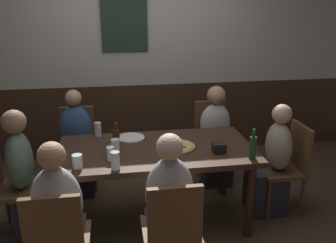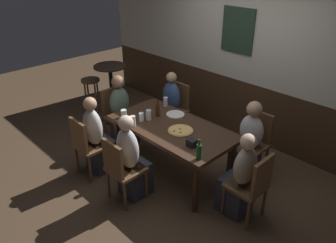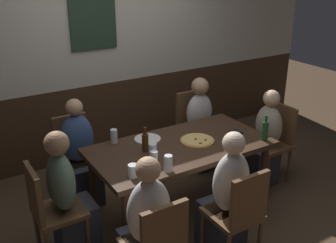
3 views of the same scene
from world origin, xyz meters
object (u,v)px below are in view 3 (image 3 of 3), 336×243
object	(u,v)px
person_head_east	(264,145)
chair_left_far	(75,152)
chair_mid_near	(239,212)
chair_head_west	(50,207)
person_left_near	(146,234)
highball_clear	(154,158)
beer_bottle_green	(265,130)
pint_glass_stout	(133,172)
person_mid_near	(226,203)
person_right_far	(201,130)
beer_glass_tall	(114,137)
plate_white_large	(148,139)
beer_bottle_brown	(145,142)
person_left_far	(81,161)
pizza	(197,140)
chair_head_east	(275,139)
person_head_west	(69,203)
tumbler_short	(153,152)
chair_right_far	(193,123)
condiment_caddy	(236,136)
pint_glass_pale	(168,164)
dining_table	(180,153)

from	to	relation	value
person_head_east	chair_left_far	bearing A→B (deg)	155.38
chair_mid_near	chair_head_west	world-z (taller)	same
person_left_near	highball_clear	size ratio (longest dim) A/B	9.71
chair_mid_near	beer_bottle_green	size ratio (longest dim) A/B	3.45
chair_head_west	person_head_east	bearing A→B (deg)	0.00
chair_mid_near	pint_glass_stout	world-z (taller)	chair_mid_near
chair_head_west	person_mid_near	xyz separation A→B (m)	(1.28, -0.70, -0.01)
person_right_far	beer_glass_tall	world-z (taller)	person_right_far
highball_clear	plate_white_large	distance (m)	0.50
person_head_east	beer_bottle_brown	world-z (taller)	person_head_east
person_right_far	person_left_far	world-z (taller)	person_left_far
pizza	beer_bottle_brown	xyz separation A→B (m)	(-0.53, 0.08, 0.08)
chair_mid_near	chair_head_east	world-z (taller)	same
chair_head_west	person_head_west	xyz separation A→B (m)	(0.16, 0.00, -0.01)
chair_head_east	person_left_far	distance (m)	2.16
chair_head_east	tumbler_short	size ratio (longest dim) A/B	6.23
chair_right_far	person_head_west	world-z (taller)	person_head_west
chair_head_east	condiment_caddy	bearing A→B (deg)	-166.33
person_head_east	pint_glass_pale	distance (m)	1.56
chair_head_east	person_head_east	world-z (taller)	person_head_east
person_head_west	person_head_east	size ratio (longest dim) A/B	1.05
pizza	condiment_caddy	xyz separation A→B (m)	(0.34, -0.16, 0.03)
person_head_west	pint_glass_stout	world-z (taller)	person_head_west
chair_right_far	person_mid_near	bearing A→B (deg)	-116.04
pint_glass_pale	tumbler_short	bearing A→B (deg)	88.77
pint_glass_stout	plate_white_large	distance (m)	0.73
person_mid_near	plate_white_large	world-z (taller)	person_mid_near
chair_head_west	highball_clear	bearing A→B (deg)	-12.10
beer_bottle_green	plate_white_large	world-z (taller)	beer_bottle_green
pint_glass_pale	plate_white_large	world-z (taller)	pint_glass_pale
person_left_far	plate_white_large	xyz separation A→B (m)	(0.55, -0.42, 0.28)
person_head_east	person_left_far	size ratio (longest dim) A/B	0.97
highball_clear	dining_table	bearing A→B (deg)	25.40
beer_glass_tall	tumbler_short	bearing A→B (deg)	-71.38
chair_head_west	person_right_far	size ratio (longest dim) A/B	0.80
person_left_far	tumbler_short	world-z (taller)	person_left_far
person_right_far	beer_glass_tall	xyz separation A→B (m)	(-1.28, -0.32, 0.34)
beer_bottle_brown	person_head_west	bearing A→B (deg)	-175.21
pint_glass_stout	person_left_near	bearing A→B (deg)	-104.62
chair_right_far	person_left_near	distance (m)	2.18
person_right_far	person_left_far	xyz separation A→B (m)	(-1.52, -0.00, -0.00)
dining_table	person_left_near	distance (m)	1.05
beer_bottle_green	plate_white_large	bearing A→B (deg)	147.88
person_left_far	pint_glass_stout	world-z (taller)	person_left_far
dining_table	pint_glass_pale	distance (m)	0.53
person_left_far	plate_white_large	bearing A→B (deg)	-37.17
person_right_far	condiment_caddy	distance (m)	0.97
person_left_near	person_head_east	size ratio (longest dim) A/B	1.05
tumbler_short	beer_glass_tall	bearing A→B (deg)	108.62
chair_head_west	person_left_far	world-z (taller)	person_left_far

